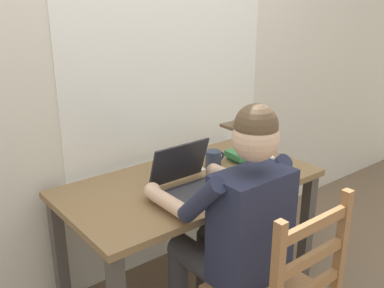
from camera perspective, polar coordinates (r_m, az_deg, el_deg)
name	(u,v)px	position (r m, az deg, el deg)	size (l,w,h in m)	color
back_wall	(142,57)	(2.51, -6.41, 10.94)	(6.00, 0.08, 2.60)	silver
desk	(190,197)	(2.37, -0.22, -6.79)	(1.34, 0.71, 0.71)	olive
seated_person	(234,223)	(2.00, 5.34, -9.97)	(0.50, 0.60, 1.24)	#232842
laptop	(190,181)	(2.19, -0.20, -4.72)	(0.33, 0.30, 0.23)	#232328
computer_mouse	(230,177)	(2.33, 4.88, -4.21)	(0.06, 0.10, 0.03)	black
coffee_mug_white	(170,160)	(2.47, -2.89, -2.03)	(0.11, 0.07, 0.10)	white
coffee_mug_dark	(214,159)	(2.49, 2.77, -1.88)	(0.12, 0.09, 0.09)	#2D384C
coffee_mug_spare	(266,163)	(2.46, 9.44, -2.47)	(0.12, 0.08, 0.09)	white
book_stack_main	(244,155)	(2.60, 6.61, -1.36)	(0.19, 0.16, 0.06)	#38844C
paper_pile_near_laptop	(256,179)	(2.35, 8.18, -4.45)	(0.22, 0.18, 0.02)	white
paper_pile_back_corner	(195,200)	(2.11, 0.34, -7.19)	(0.19, 0.16, 0.01)	white
paper_pile_side	(179,169)	(2.46, -1.65, -3.23)	(0.25, 0.16, 0.01)	silver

